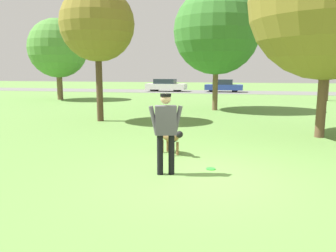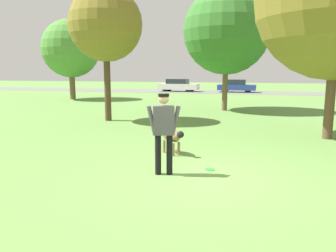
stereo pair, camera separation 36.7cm
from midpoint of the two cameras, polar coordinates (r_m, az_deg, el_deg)
name	(u,v)px [view 2 (the right image)]	position (r m, az deg, el deg)	size (l,w,h in m)	color
ground_plane	(199,177)	(6.96, 6.95, -8.80)	(120.00, 120.00, 0.00)	#608C42
far_road_strip	(249,92)	(35.63, 14.25, 5.68)	(120.00, 6.00, 0.01)	slate
person	(164,127)	(6.85, 0.78, -0.14)	(0.70, 0.34, 1.73)	black
dog	(172,136)	(8.67, 1.95, -1.81)	(0.88, 0.79, 0.68)	olive
frisbee	(210,169)	(7.47, 8.71, -7.49)	(0.21, 0.21, 0.02)	#33D838
tree_far_left	(71,49)	(27.19, -16.21, 12.79)	(4.47, 4.47, 6.18)	brown
tree_mid_center	(226,31)	(18.91, 10.72, 15.95)	(4.74, 4.74, 6.74)	brown
tree_near_left	(106,25)	(14.91, -10.09, 16.95)	(3.17, 3.17, 5.76)	#4C3826
parked_car_white	(178,85)	(36.38, 2.11, 7.10)	(4.45, 1.89, 1.38)	white
parked_car_blue	(237,86)	(35.79, 12.14, 6.84)	(3.98, 1.84, 1.35)	#284293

